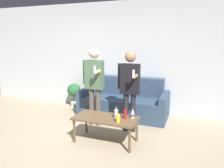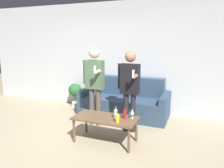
{
  "view_description": "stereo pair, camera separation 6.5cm",
  "coord_description": "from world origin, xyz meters",
  "px_view_note": "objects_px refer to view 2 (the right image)",
  "views": [
    {
      "loc": [
        1.9,
        -2.95,
        1.78
      ],
      "look_at": [
        0.43,
        0.86,
        0.95
      ],
      "focal_mm": 35.0,
      "sensor_mm": 36.0,
      "label": 1
    },
    {
      "loc": [
        1.96,
        -2.92,
        1.78
      ],
      "look_at": [
        0.43,
        0.86,
        0.95
      ],
      "focal_mm": 35.0,
      "sensor_mm": 36.0,
      "label": 2
    }
  ],
  "objects_px": {
    "coffee_table": "(105,120)",
    "person_standing_left": "(94,80)",
    "couch": "(125,102)",
    "bottle_orange": "(125,114)",
    "person_standing_right": "(130,84)"
  },
  "relations": [
    {
      "from": "coffee_table",
      "to": "person_standing_left",
      "type": "distance_m",
      "value": 1.02
    },
    {
      "from": "bottle_orange",
      "to": "person_standing_right",
      "type": "distance_m",
      "value": 0.67
    },
    {
      "from": "couch",
      "to": "person_standing_left",
      "type": "height_order",
      "value": "person_standing_left"
    },
    {
      "from": "person_standing_left",
      "to": "bottle_orange",
      "type": "bearing_deg",
      "value": -34.2
    },
    {
      "from": "coffee_table",
      "to": "person_standing_left",
      "type": "relative_size",
      "value": 0.68
    },
    {
      "from": "coffee_table",
      "to": "person_standing_right",
      "type": "bearing_deg",
      "value": 67.57
    },
    {
      "from": "coffee_table",
      "to": "bottle_orange",
      "type": "distance_m",
      "value": 0.36
    },
    {
      "from": "person_standing_right",
      "to": "bottle_orange",
      "type": "bearing_deg",
      "value": -81.08
    },
    {
      "from": "couch",
      "to": "bottle_orange",
      "type": "relative_size",
      "value": 10.16
    },
    {
      "from": "couch",
      "to": "person_standing_left",
      "type": "distance_m",
      "value": 1.11
    },
    {
      "from": "couch",
      "to": "person_standing_left",
      "type": "bearing_deg",
      "value": -116.11
    },
    {
      "from": "coffee_table",
      "to": "couch",
      "type": "bearing_deg",
      "value": 95.34
    },
    {
      "from": "person_standing_left",
      "to": "person_standing_right",
      "type": "bearing_deg",
      "value": -4.18
    },
    {
      "from": "person_standing_right",
      "to": "person_standing_left",
      "type": "bearing_deg",
      "value": 175.82
    },
    {
      "from": "couch",
      "to": "bottle_orange",
      "type": "xyz_separation_m",
      "value": [
        0.47,
        -1.39,
        0.21
      ]
    }
  ]
}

